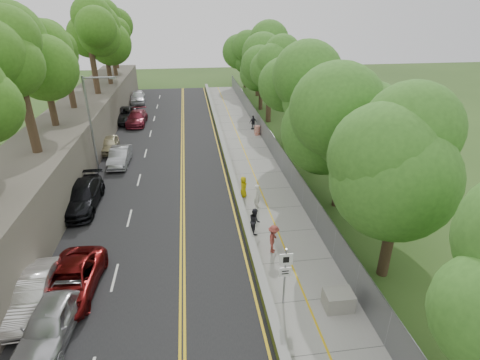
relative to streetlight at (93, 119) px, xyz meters
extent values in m
plane|color=#33511E|center=(10.46, -14.00, -4.64)|extent=(140.00, 140.00, 0.00)
cube|color=black|center=(5.06, 1.00, -4.62)|extent=(11.20, 66.00, 0.04)
cube|color=gray|center=(13.01, 1.00, -4.61)|extent=(4.20, 66.00, 0.05)
cube|color=#A9D62E|center=(10.71, 1.00, -4.34)|extent=(0.42, 66.00, 0.60)
cube|color=#595147|center=(-3.04, 1.00, -2.64)|extent=(5.00, 66.00, 4.00)
cube|color=slate|center=(15.11, 1.00, -3.64)|extent=(0.04, 66.00, 2.00)
cylinder|color=gray|center=(-0.24, 0.00, -0.64)|extent=(0.18, 0.18, 8.00)
cylinder|color=gray|center=(0.87, 0.00, 3.21)|extent=(2.30, 0.13, 0.13)
cube|color=gray|center=(1.95, 0.00, 3.16)|extent=(0.50, 0.22, 0.14)
cylinder|color=gray|center=(11.51, -17.00, -3.04)|extent=(0.09, 0.09, 3.10)
cube|color=white|center=(11.51, -17.03, -2.04)|extent=(0.62, 0.04, 0.62)
cube|color=white|center=(11.51, -17.03, -2.74)|extent=(0.56, 0.04, 0.50)
cylinder|color=red|center=(14.76, 7.96, -4.10)|extent=(0.60, 0.60, 0.99)
cube|color=gray|center=(13.96, -17.64, -4.15)|extent=(1.33, 1.01, 0.88)
imported|color=#BBBBC0|center=(1.33, -17.56, -3.81)|extent=(2.25, 4.75, 1.57)
imported|color=silver|center=(-0.14, -15.67, -3.82)|extent=(1.93, 4.84, 1.56)
imported|color=#660E0E|center=(1.46, -14.90, -3.88)|extent=(2.71, 5.33, 1.44)
imported|color=black|center=(-0.14, -5.99, -3.76)|extent=(2.38, 5.79, 1.68)
imported|color=#C2BA90|center=(-0.14, 5.04, -3.91)|extent=(1.95, 4.18, 1.38)
imported|color=#9A9BA0|center=(1.32, 1.59, -3.86)|extent=(1.67, 4.50, 1.47)
imported|color=black|center=(-0.14, 15.17, -3.79)|extent=(3.09, 6.01, 1.62)
imported|color=maroon|center=(1.46, 13.84, -3.85)|extent=(2.25, 5.25, 1.51)
imported|color=silver|center=(0.45, 24.57, -3.76)|extent=(2.33, 5.05, 1.68)
imported|color=gold|center=(11.21, -6.00, -3.80)|extent=(0.76, 0.90, 1.58)
imported|color=white|center=(11.91, -7.92, -3.67)|extent=(0.65, 0.78, 1.83)
imported|color=black|center=(11.21, -10.83, -3.76)|extent=(0.71, 0.87, 1.67)
imported|color=brown|center=(11.91, -12.95, -3.73)|extent=(1.03, 1.27, 1.72)
imported|color=black|center=(14.66, 9.94, -3.79)|extent=(1.01, 0.66, 1.59)
camera|label=1|loc=(7.62, -30.18, 8.30)|focal=28.00mm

